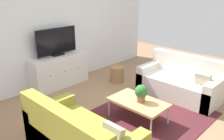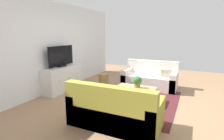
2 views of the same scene
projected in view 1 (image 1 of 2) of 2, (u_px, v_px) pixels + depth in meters
The scene contains 9 objects.
ground_plane at pixel (136, 118), 4.44m from camera, with size 10.00×10.00×0.00m, color #997251.
wall_back at pixel (53, 28), 5.65m from camera, with size 6.40×0.12×2.70m, color white.
area_rug at pixel (143, 120), 4.34m from camera, with size 2.50×1.90×0.01m, color #4C1E23.
couch_right_side at pixel (181, 83), 5.25m from camera, with size 0.85×1.71×0.87m.
coffee_table at pixel (138, 102), 4.25m from camera, with size 0.60×1.01×0.38m.
potted_plant at pixel (141, 93), 4.16m from camera, with size 0.23×0.23×0.31m.
tv_console at pixel (59, 71), 5.73m from camera, with size 1.41×0.47×0.76m.
flat_screen_tv at pixel (57, 42), 5.51m from camera, with size 1.03×0.16×0.64m.
wicker_basket at pixel (117, 74), 6.02m from camera, with size 0.34×0.34×0.39m, color #9E7547.
Camera 1 is at (-3.12, -2.36, 2.32)m, focal length 38.55 mm.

